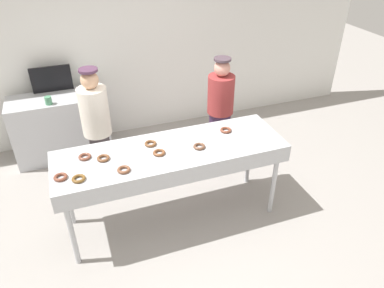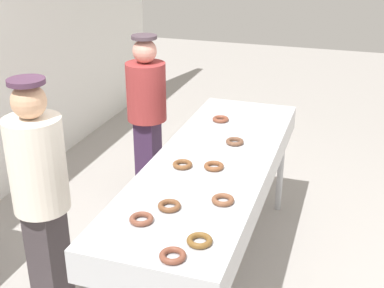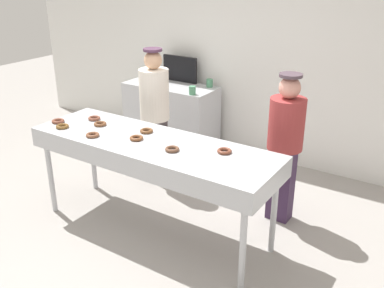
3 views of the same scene
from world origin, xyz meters
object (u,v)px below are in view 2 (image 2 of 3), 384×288
Objects in this scene: chocolate_donut_5 at (182,164)px; chocolate_donut_7 at (235,142)px; chocolate_donut_0 at (223,200)px; chocolate_donut_4 at (169,206)px; fryer_conveyor at (213,171)px; chocolate_donut_3 at (173,256)px; chocolate_donut_1 at (221,119)px; chocolate_donut_6 at (200,241)px; worker_assistant at (147,110)px; chocolate_donut_2 at (141,219)px; chocolate_donut_8 at (214,166)px; worker_baker at (40,189)px.

chocolate_donut_7 is (0.48, -0.23, 0.00)m from chocolate_donut_5.
chocolate_donut_4 is (-0.16, 0.27, 0.00)m from chocolate_donut_0.
fryer_conveyor is at bearing -39.98° from chocolate_donut_5.
fryer_conveyor is at bearing 6.56° from chocolate_donut_3.
chocolate_donut_1 is at bearing 11.22° from fryer_conveyor.
worker_assistant is at bearing 29.73° from chocolate_donut_6.
chocolate_donut_2 is 0.76m from chocolate_donut_8.
chocolate_donut_3 is 0.08× the size of worker_assistant.
chocolate_donut_3 is 0.46m from chocolate_donut_4.
chocolate_donut_5 is at bearing 24.86° from chocolate_donut_6.
chocolate_donut_0 is at bearing -47.03° from chocolate_donut_2.
chocolate_donut_8 is 1.47m from worker_assistant.
chocolate_donut_4 is at bearing 170.28° from chocolate_donut_8.
chocolate_donut_6 is (-0.79, -0.37, 0.00)m from chocolate_donut_5.
chocolate_donut_2 is 0.20m from chocolate_donut_4.
chocolate_donut_8 is (0.74, -0.19, 0.00)m from chocolate_donut_2.
chocolate_donut_1 and chocolate_donut_2 have the same top height.
chocolate_donut_2 is 0.08× the size of worker_baker.
worker_assistant reaches higher than fryer_conveyor.
chocolate_donut_4 is 0.57m from chocolate_donut_8.
chocolate_donut_6 is 1.28m from chocolate_donut_7.
worker_baker reaches higher than chocolate_donut_0.
chocolate_donut_6 is at bearing -173.93° from chocolate_donut_7.
chocolate_donut_2 and chocolate_donut_8 have the same top height.
chocolate_donut_5 is 1.00× the size of chocolate_donut_6.
chocolate_donut_7 is at bearing -25.98° from chocolate_donut_5.
chocolate_donut_2 and chocolate_donut_5 have the same top height.
chocolate_donut_0 and chocolate_donut_8 have the same top height.
chocolate_donut_4 is at bearing -27.69° from chocolate_donut_2.
chocolate_donut_3 is at bearing 63.80° from worker_baker.
chocolate_donut_5 is at bearing 101.22° from chocolate_donut_8.
chocolate_donut_2 is at bearing 165.68° from chocolate_donut_8.
chocolate_donut_1 is at bearing 27.99° from chocolate_donut_7.
chocolate_donut_0 is 0.52m from chocolate_donut_5.
chocolate_donut_6 and chocolate_donut_7 have the same top height.
chocolate_donut_5 is at bearing 11.40° from chocolate_donut_4.
chocolate_donut_8 is at bearing -78.78° from chocolate_donut_5.
worker_baker is (0.04, 0.86, -0.06)m from chocolate_donut_4.
chocolate_donut_2 is (-1.59, 0.00, 0.00)m from chocolate_donut_1.
chocolate_donut_6 reaches higher than fryer_conveyor.
chocolate_donut_0 is 0.85m from chocolate_donut_7.
chocolate_donut_5 is 0.90m from worker_baker.
worker_assistant reaches higher than chocolate_donut_2.
fryer_conveyor is 19.05× the size of chocolate_donut_7.
chocolate_donut_2 is 0.37m from chocolate_donut_3.
chocolate_donut_8 is at bearing -167.50° from chocolate_donut_1.
chocolate_donut_6 is at bearing 25.55° from worker_assistant.
worker_assistant is (1.64, -0.01, -0.03)m from worker_baker.
chocolate_donut_1 is at bearing 148.49° from worker_baker.
chocolate_donut_5 is at bearing 28.64° from worker_assistant.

